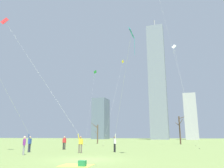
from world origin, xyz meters
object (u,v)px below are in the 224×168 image
object	(u,v)px
bare_tree_left_of_center	(97,133)
distant_kite_high_overhead_purple	(159,0)
distant_kite_drifting_right_green	(94,78)
bystander_far_off_by_trees	(24,144)
bystander_strolling_midfield	(64,142)
kite_flyer_midfield_right_orange	(19,122)
kite_flyer_far_back_teal	(117,126)
kite_flyer_midfield_left_red	(64,117)
picnic_spot	(80,164)
bare_tree_rightmost	(180,129)
distant_kite_drifting_left_white	(175,53)
distant_kite_low_near_trees_yellow	(121,70)

from	to	relation	value
bare_tree_left_of_center	distant_kite_high_overhead_purple	bearing A→B (deg)	-36.70
distant_kite_drifting_right_green	bare_tree_left_of_center	xyz separation A→B (m)	(-0.25, 3.06, -12.47)
bystander_far_off_by_trees	bystander_strolling_midfield	bearing A→B (deg)	95.76
bystander_strolling_midfield	kite_flyer_midfield_right_orange	bearing A→B (deg)	-97.10
kite_flyer_far_back_teal	distant_kite_high_overhead_purple	distance (m)	27.37
kite_flyer_midfield_left_red	picnic_spot	world-z (taller)	kite_flyer_midfield_left_red
bare_tree_rightmost	bare_tree_left_of_center	bearing A→B (deg)	-175.79
bystander_far_off_by_trees	picnic_spot	world-z (taller)	bystander_far_off_by_trees
bare_tree_left_of_center	bystander_strolling_midfield	bearing A→B (deg)	-78.54
distant_kite_drifting_left_white	bare_tree_rightmost	distance (m)	16.17
bystander_strolling_midfield	bystander_far_off_by_trees	distance (m)	8.60
kite_flyer_midfield_left_red	picnic_spot	bearing A→B (deg)	-54.36
distant_kite_drifting_right_green	bystander_strolling_midfield	bearing A→B (deg)	-77.52
kite_flyer_midfield_left_red	distant_kite_drifting_left_white	world-z (taller)	distant_kite_drifting_left_white
distant_kite_high_overhead_purple	bare_tree_left_of_center	xyz separation A→B (m)	(-16.56, 12.35, -23.43)
kite_flyer_midfield_left_red	kite_flyer_midfield_right_orange	size ratio (longest dim) A/B	1.02
bystander_strolling_midfield	distant_kite_high_overhead_purple	world-z (taller)	distant_kite_high_overhead_purple
bare_tree_left_of_center	distant_kite_drifting_right_green	bearing A→B (deg)	-85.34
kite_flyer_midfield_right_orange	bare_tree_left_of_center	distance (m)	30.72
kite_flyer_midfield_right_orange	distant_kite_drifting_left_white	world-z (taller)	distant_kite_drifting_left_white
distant_kite_high_overhead_purple	bare_tree_rightmost	xyz separation A→B (m)	(1.72, 13.69, -22.54)
bare_tree_rightmost	bystander_strolling_midfield	bearing A→B (deg)	-119.08
bystander_strolling_midfield	distant_kite_high_overhead_purple	distance (m)	29.54
kite_flyer_midfield_right_orange	bare_tree_rightmost	distance (m)	34.98
kite_flyer_far_back_teal	bystander_strolling_midfield	bearing A→B (deg)	156.71
kite_flyer_far_back_teal	distant_kite_drifting_left_white	size ratio (longest dim) A/B	0.57
kite_flyer_far_back_teal	bystander_far_off_by_trees	xyz separation A→B (m)	(-7.15, -5.10, -1.74)
kite_flyer_midfield_right_orange	distant_kite_high_overhead_purple	xyz separation A→B (m)	(12.80, 18.13, 22.76)
bystander_strolling_midfield	bare_tree_left_of_center	bearing A→B (deg)	101.46
distant_kite_low_near_trees_yellow	distant_kite_drifting_left_white	distance (m)	12.00
bystander_strolling_midfield	distant_kite_drifting_right_green	bearing A→B (deg)	102.48
distant_kite_drifting_right_green	bare_tree_left_of_center	size ratio (longest dim) A/B	3.50
bare_tree_left_of_center	bare_tree_rightmost	world-z (taller)	bare_tree_rightmost
distant_kite_low_near_trees_yellow	picnic_spot	xyz separation A→B (m)	(6.70, -32.79, -15.65)
bare_tree_left_of_center	picnic_spot	bearing A→B (deg)	-69.78
kite_flyer_midfield_left_red	distant_kite_drifting_left_white	xyz separation A→B (m)	(10.93, 22.54, 14.00)
bystander_strolling_midfield	distant_kite_drifting_left_white	world-z (taller)	distant_kite_drifting_left_white
kite_flyer_midfield_left_red	bystander_strolling_midfield	xyz separation A→B (m)	(-2.97, 5.50, -2.64)
kite_flyer_midfield_right_orange	bare_tree_left_of_center	world-z (taller)	kite_flyer_midfield_right_orange
kite_flyer_far_back_teal	bystander_strolling_midfield	size ratio (longest dim) A/B	6.91
bystander_strolling_midfield	distant_kite_low_near_trees_yellow	world-z (taller)	distant_kite_low_near_trees_yellow
distant_kite_drifting_right_green	picnic_spot	xyz separation A→B (m)	(13.33, -33.81, -14.67)
bystander_strolling_midfield	bystander_far_off_by_trees	xyz separation A→B (m)	(0.86, -8.56, 0.00)
distant_kite_low_near_trees_yellow	kite_flyer_far_back_teal	bearing A→B (deg)	-75.49
distant_kite_drifting_left_white	distant_kite_high_overhead_purple	xyz separation A→B (m)	(-2.02, -6.28, 8.18)
distant_kite_low_near_trees_yellow	bare_tree_left_of_center	size ratio (longest dim) A/B	3.84
kite_flyer_far_back_teal	bare_tree_rightmost	world-z (taller)	kite_flyer_far_back_teal
distant_kite_low_near_trees_yellow	distant_kite_drifting_left_white	size ratio (longest dim) A/B	0.95
kite_flyer_midfield_right_orange	kite_flyer_far_back_teal	xyz separation A→B (m)	(8.93, 3.93, -0.31)
bystander_far_off_by_trees	distant_kite_drifting_right_green	size ratio (longest dim) A/B	0.10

